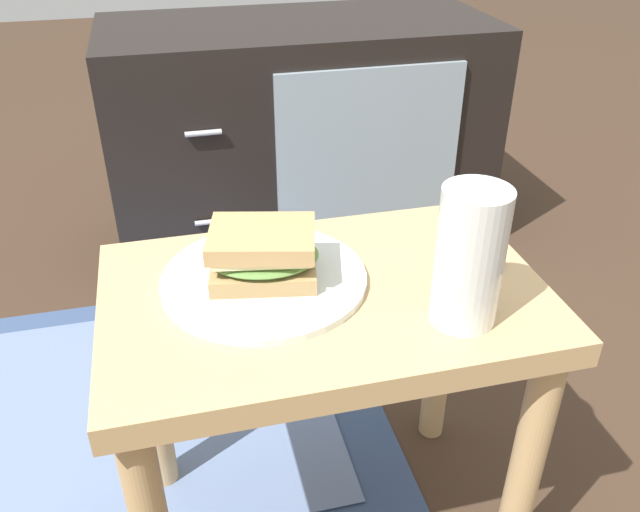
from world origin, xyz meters
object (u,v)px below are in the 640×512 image
Objects in this scene: tv_cabinet at (300,135)px; beer_glass at (469,260)px; sandwich_front at (263,254)px; coaster at (474,258)px; plate at (264,279)px.

tv_cabinet is 1.07m from beer_glass.
sandwich_front is 1.92× the size of coaster.
tv_cabinet is 0.97m from sandwich_front.
plate is at bearing -105.05° from tv_cabinet.
sandwich_front is at bearing 177.12° from coaster.
sandwich_front is 0.29m from coaster.
tv_cabinet reaches higher than sandwich_front.
tv_cabinet is at bearing 74.95° from sandwich_front.
plate reaches higher than coaster.
tv_cabinet is 0.94m from coaster.
coaster is (0.29, -0.01, -0.00)m from plate.
plate is at bearing 148.67° from beer_glass.
beer_glass reaches higher than coaster.
beer_glass reaches higher than sandwich_front.
sandwich_front is 0.25m from beer_glass.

